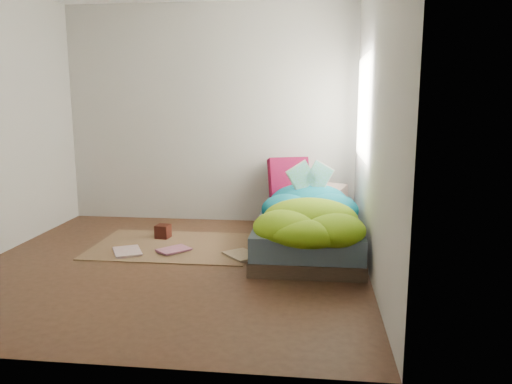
# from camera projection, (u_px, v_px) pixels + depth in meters

# --- Properties ---
(ground) EXTENTS (3.50, 3.50, 0.00)m
(ground) POSITION_uv_depth(u_px,v_px,m) (172.00, 264.00, 4.54)
(ground) COLOR #412819
(ground) RESTS_ON ground
(room_walls) EXTENTS (3.54, 3.54, 2.62)m
(room_walls) POSITION_uv_depth(u_px,v_px,m) (168.00, 82.00, 4.25)
(room_walls) COLOR beige
(room_walls) RESTS_ON ground
(bed) EXTENTS (1.00, 2.00, 0.34)m
(bed) POSITION_uv_depth(u_px,v_px,m) (308.00, 230.00, 5.07)
(bed) COLOR #392D1F
(bed) RESTS_ON ground
(duvet) EXTENTS (0.96, 1.84, 0.34)m
(duvet) POSITION_uv_depth(u_px,v_px,m) (309.00, 202.00, 4.79)
(duvet) COLOR #08667F
(duvet) RESTS_ON bed
(rug) EXTENTS (1.60, 1.10, 0.01)m
(rug) POSITION_uv_depth(u_px,v_px,m) (173.00, 246.00, 5.09)
(rug) COLOR brown
(rug) RESTS_ON ground
(pillow_floral) EXTENTS (0.75, 0.63, 0.14)m
(pillow_floral) POSITION_uv_depth(u_px,v_px,m) (315.00, 193.00, 5.78)
(pillow_floral) COLOR white
(pillow_floral) RESTS_ON bed
(pillow_magenta) EXTENTS (0.49, 0.29, 0.47)m
(pillow_magenta) POSITION_uv_depth(u_px,v_px,m) (289.00, 178.00, 5.85)
(pillow_magenta) COLOR #520527
(pillow_magenta) RESTS_ON bed
(open_book) EXTENTS (0.41, 0.22, 0.25)m
(open_book) POSITION_uv_depth(u_px,v_px,m) (311.00, 167.00, 5.10)
(open_book) COLOR green
(open_book) RESTS_ON duvet
(wooden_box) EXTENTS (0.16, 0.16, 0.14)m
(wooden_box) POSITION_uv_depth(u_px,v_px,m) (163.00, 231.00, 5.36)
(wooden_box) COLOR #33140B
(wooden_box) RESTS_ON rug
(floor_book_a) EXTENTS (0.38, 0.42, 0.03)m
(floor_book_a) POSITION_uv_depth(u_px,v_px,m) (114.00, 253.00, 4.79)
(floor_book_a) COLOR beige
(floor_book_a) RESTS_ON rug
(floor_book_b) EXTENTS (0.37, 0.37, 0.03)m
(floor_book_b) POSITION_uv_depth(u_px,v_px,m) (168.00, 248.00, 4.97)
(floor_book_b) COLOR #BD6D8B
(floor_book_b) RESTS_ON rug
(floor_book_c) EXTENTS (0.41, 0.41, 0.03)m
(floor_book_c) POSITION_uv_depth(u_px,v_px,m) (231.00, 257.00, 4.66)
(floor_book_c) COLOR tan
(floor_book_c) RESTS_ON rug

